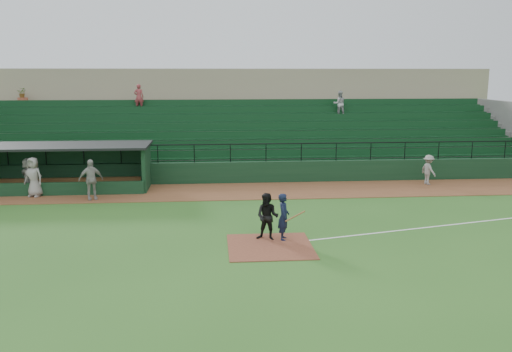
{
  "coord_description": "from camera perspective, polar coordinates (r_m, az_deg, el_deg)",
  "views": [
    {
      "loc": [
        -2.0,
        -18.79,
        6.08
      ],
      "look_at": [
        0.0,
        5.0,
        1.4
      ],
      "focal_mm": 36.91,
      "sensor_mm": 36.0,
      "label": 1
    }
  ],
  "objects": [
    {
      "name": "dugout_player_b",
      "position": [
        28.3,
        -22.96,
        -0.1
      ],
      "size": [
        1.13,
        0.93,
        1.98
      ],
      "primitive_type": "imported",
      "rotation": [
        0.0,
        0.0,
        -0.36
      ],
      "color": "gray",
      "rests_on": "warning_track"
    },
    {
      "name": "dugout",
      "position": [
        29.78,
        -19.83,
        1.25
      ],
      "size": [
        8.9,
        3.2,
        2.42
      ],
      "color": "#10311A",
      "rests_on": "ground"
    },
    {
      "name": "ground",
      "position": [
        19.85,
        1.21,
        -6.75
      ],
      "size": [
        90.0,
        90.0,
        0.0
      ],
      "primitive_type": "plane",
      "color": "#2C5D1E",
      "rests_on": "ground"
    },
    {
      "name": "dugout_player_a",
      "position": [
        26.68,
        -17.47,
        -0.36
      ],
      "size": [
        1.25,
        0.91,
        1.98
      ],
      "primitive_type": "imported",
      "rotation": [
        0.0,
        0.0,
        0.41
      ],
      "color": "#A5A09A",
      "rests_on": "warning_track"
    },
    {
      "name": "dugout_player_c",
      "position": [
        28.88,
        -23.4,
        -0.03
      ],
      "size": [
        1.64,
        1.61,
        1.88
      ],
      "primitive_type": "imported",
      "rotation": [
        0.0,
        0.0,
        2.37
      ],
      "color": "gray",
      "rests_on": "warning_track"
    },
    {
      "name": "stadium_structure",
      "position": [
        35.51,
        -1.55,
        4.98
      ],
      "size": [
        38.0,
        13.08,
        6.4
      ],
      "color": "#10311A",
      "rests_on": "ground"
    },
    {
      "name": "batter_at_plate",
      "position": [
        19.44,
        3.02,
        -4.44
      ],
      "size": [
        1.05,
        0.72,
        1.76
      ],
      "color": "black",
      "rests_on": "ground"
    },
    {
      "name": "home_plate_dirt",
      "position": [
        18.91,
        1.53,
        -7.63
      ],
      "size": [
        3.0,
        3.0,
        0.03
      ],
      "primitive_type": "cube",
      "color": "brown",
      "rests_on": "ground"
    },
    {
      "name": "foul_line",
      "position": [
        23.17,
        21.05,
        -4.88
      ],
      "size": [
        17.49,
        4.44,
        0.01
      ],
      "primitive_type": "cube",
      "rotation": [
        0.0,
        0.0,
        0.24
      ],
      "color": "white",
      "rests_on": "ground"
    },
    {
      "name": "warning_track",
      "position": [
        27.55,
        -0.52,
        -1.63
      ],
      "size": [
        40.0,
        4.0,
        0.03
      ],
      "primitive_type": "cube",
      "color": "brown",
      "rests_on": "ground"
    },
    {
      "name": "umpire",
      "position": [
        19.4,
        1.26,
        -4.45
      ],
      "size": [
        1.05,
        0.95,
        1.77
      ],
      "primitive_type": "imported",
      "rotation": [
        0.0,
        0.0,
        -0.39
      ],
      "color": "black",
      "rests_on": "ground"
    },
    {
      "name": "runner",
      "position": [
        30.48,
        18.19,
        0.65
      ],
      "size": [
        0.88,
        1.19,
        1.64
      ],
      "primitive_type": "imported",
      "rotation": [
        0.0,
        0.0,
        1.85
      ],
      "color": "gray",
      "rests_on": "warning_track"
    }
  ]
}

